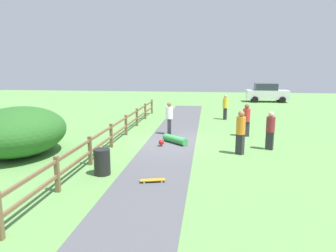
{
  "coord_description": "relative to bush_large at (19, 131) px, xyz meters",
  "views": [
    {
      "loc": [
        1.73,
        -14.49,
        3.67
      ],
      "look_at": [
        -0.02,
        -0.97,
        1.0
      ],
      "focal_mm": 32.77,
      "sensor_mm": 36.0,
      "label": 1
    }
  ],
  "objects": [
    {
      "name": "bystander_orange",
      "position": [
        9.16,
        1.28,
        0.03
      ],
      "size": [
        0.53,
        0.53,
        1.86
      ],
      "color": "#2D2D33",
      "rests_on": "ground_plane"
    },
    {
      "name": "skater_riding",
      "position": [
        5.73,
        4.64,
        -0.02
      ],
      "size": [
        0.42,
        0.82,
        1.74
      ],
      "color": "black",
      "rests_on": "asphalt_path"
    },
    {
      "name": "bush_large",
      "position": [
        0.0,
        0.0,
        0.0
      ],
      "size": [
        3.66,
        4.39,
        2.02
      ],
      "primitive_type": "ellipsoid",
      "color": "#286023",
      "rests_on": "ground_plane"
    },
    {
      "name": "skateboard_loose",
      "position": [
        6.08,
        -2.39,
        -0.92
      ],
      "size": [
        0.82,
        0.4,
        0.08
      ],
      "color": "#BF8C19",
      "rests_on": "asphalt_path"
    },
    {
      "name": "asphalt_path",
      "position": [
        6.03,
        2.96,
        -1.0
      ],
      "size": [
        2.4,
        28.0,
        0.02
      ],
      "primitive_type": "cube",
      "color": "#515156",
      "rests_on": "ground_plane"
    },
    {
      "name": "bystander_red",
      "position": [
        9.81,
        4.75,
        -0.06
      ],
      "size": [
        0.45,
        0.45,
        1.73
      ],
      "color": "#2D2D33",
      "rests_on": "ground_plane"
    },
    {
      "name": "bystander_maroon",
      "position": [
        10.54,
        2.2,
        -0.06
      ],
      "size": [
        0.5,
        0.5,
        1.72
      ],
      "color": "#2D2D33",
      "rests_on": "ground_plane"
    },
    {
      "name": "skater_fallen",
      "position": [
        6.2,
        2.67,
        -0.81
      ],
      "size": [
        1.36,
        1.38,
        0.36
      ],
      "color": "green",
      "rests_on": "asphalt_path"
    },
    {
      "name": "wooden_fence",
      "position": [
        3.43,
        2.96,
        -0.34
      ],
      "size": [
        0.12,
        18.12,
        1.1
      ],
      "color": "brown",
      "rests_on": "ground_plane"
    },
    {
      "name": "parked_car_white",
      "position": [
        13.84,
        21.4,
        -0.05
      ],
      "size": [
        4.21,
        2.01,
        1.92
      ],
      "color": "silver",
      "rests_on": "ground_plane"
    },
    {
      "name": "trash_bin",
      "position": [
        4.23,
        -1.86,
        -0.56
      ],
      "size": [
        0.56,
        0.56,
        0.9
      ],
      "primitive_type": "cylinder",
      "color": "black",
      "rests_on": "ground_plane"
    },
    {
      "name": "bystander_yellow",
      "position": [
        8.99,
        9.93,
        -0.06
      ],
      "size": [
        0.47,
        0.47,
        1.72
      ],
      "color": "#2D2D33",
      "rests_on": "ground_plane"
    },
    {
      "name": "ground_plane",
      "position": [
        6.03,
        2.96,
        -1.01
      ],
      "size": [
        60.0,
        60.0,
        0.0
      ],
      "primitive_type": "plane",
      "color": "#60934C"
    }
  ]
}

